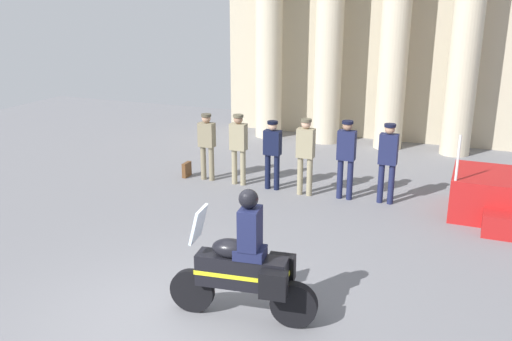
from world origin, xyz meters
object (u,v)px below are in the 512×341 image
at_px(officer_in_row_1, 238,144).
at_px(officer_in_row_2, 272,150).
at_px(officer_in_row_0, 207,141).
at_px(motorcycle_with_rider, 247,267).
at_px(briefcase_on_ground, 187,170).
at_px(officer_in_row_5, 388,157).
at_px(officer_in_row_4, 346,153).
at_px(officer_in_row_3, 305,151).

relative_size(officer_in_row_1, officer_in_row_2, 1.05).
bearing_deg(officer_in_row_2, officer_in_row_1, -0.34).
distance_m(officer_in_row_0, officer_in_row_1, 0.84).
bearing_deg(officer_in_row_2, officer_in_row_0, -0.91).
height_order(officer_in_row_1, motorcycle_with_rider, motorcycle_with_rider).
height_order(officer_in_row_1, briefcase_on_ground, officer_in_row_1).
height_order(officer_in_row_5, motorcycle_with_rider, motorcycle_with_rider).
bearing_deg(motorcycle_with_rider, officer_in_row_1, -72.35).
bearing_deg(officer_in_row_4, officer_in_row_5, -174.95).
distance_m(motorcycle_with_rider, briefcase_on_ground, 6.58).
distance_m(officer_in_row_4, officer_in_row_5, 0.88).
distance_m(officer_in_row_3, motorcycle_with_rider, 5.19).
bearing_deg(officer_in_row_1, officer_in_row_2, 179.66).
xyz_separation_m(officer_in_row_0, officer_in_row_3, (2.50, -0.15, 0.07)).
relative_size(officer_in_row_3, officer_in_row_5, 1.00).
relative_size(officer_in_row_4, motorcycle_with_rider, 0.84).
height_order(officer_in_row_0, motorcycle_with_rider, motorcycle_with_rider).
bearing_deg(officer_in_row_3, motorcycle_with_rider, 99.50).
distance_m(officer_in_row_0, officer_in_row_4, 3.39).
height_order(officer_in_row_2, briefcase_on_ground, officer_in_row_2).
relative_size(officer_in_row_0, motorcycle_with_rider, 0.78).
relative_size(officer_in_row_5, motorcycle_with_rider, 0.83).
distance_m(officer_in_row_3, officer_in_row_5, 1.77).
bearing_deg(officer_in_row_2, motorcycle_with_rider, 107.79).
distance_m(officer_in_row_5, motorcycle_with_rider, 5.38).
xyz_separation_m(motorcycle_with_rider, briefcase_on_ground, (-3.86, 5.30, -0.61)).
height_order(officer_in_row_3, officer_in_row_4, officer_in_row_4).
bearing_deg(officer_in_row_3, officer_in_row_5, -174.05).
distance_m(officer_in_row_1, officer_in_row_2, 0.85).
distance_m(officer_in_row_0, motorcycle_with_rider, 6.21).
bearing_deg(officer_in_row_5, officer_in_row_0, 0.99).
relative_size(officer_in_row_3, briefcase_on_ground, 4.82).
bearing_deg(officer_in_row_2, officer_in_row_3, 174.15).
bearing_deg(officer_in_row_0, officer_in_row_5, -179.01).
bearing_deg(officer_in_row_1, officer_in_row_5, -178.40).
relative_size(officer_in_row_3, officer_in_row_4, 0.99).
height_order(officer_in_row_0, briefcase_on_ground, officer_in_row_0).
bearing_deg(motorcycle_with_rider, officer_in_row_5, -107.88).
bearing_deg(officer_in_row_4, briefcase_on_ground, -0.24).
bearing_deg(officer_in_row_1, briefcase_on_ground, -1.37).
bearing_deg(officer_in_row_5, officer_in_row_4, 5.05).
relative_size(officer_in_row_1, motorcycle_with_rider, 0.81).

